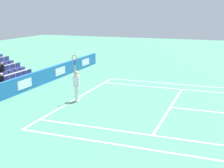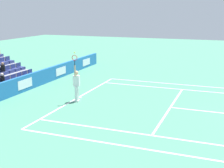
{
  "view_description": "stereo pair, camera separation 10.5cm",
  "coord_description": "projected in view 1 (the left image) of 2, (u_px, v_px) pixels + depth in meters",
  "views": [
    {
      "loc": [
        16.1,
        -3.7,
        5.11
      ],
      "look_at": [
        0.38,
        -9.61,
        1.1
      ],
      "focal_mm": 50.23,
      "sensor_mm": 36.0,
      "label": 1
    },
    {
      "loc": [
        16.07,
        -3.6,
        5.11
      ],
      "look_at": [
        0.38,
        -9.61,
        1.1
      ],
      "focal_mm": 50.23,
      "sensor_mm": 36.0,
      "label": 2
    }
  ],
  "objects": [
    {
      "name": "line_baseline",
      "position": [
        78.0,
        97.0,
        18.65
      ],
      "size": [
        10.97,
        0.1,
        0.01
      ],
      "primitive_type": "cube",
      "color": "white",
      "rests_on": "ground"
    },
    {
      "name": "line_service",
      "position": [
        170.0,
        107.0,
        16.77
      ],
      "size": [
        8.23,
        0.1,
        0.01
      ],
      "primitive_type": "cube",
      "color": "white",
      "rests_on": "ground"
    },
    {
      "name": "line_singles_sideline_left",
      "position": [
        163.0,
        137.0,
        12.87
      ],
      "size": [
        0.1,
        11.89,
        0.01
      ],
      "primitive_type": "cube",
      "color": "white",
      "rests_on": "ground"
    },
    {
      "name": "line_singles_sideline_right",
      "position": [
        189.0,
        90.0,
        20.36
      ],
      "size": [
        0.1,
        11.89,
        0.01
      ],
      "primitive_type": "cube",
      "color": "white",
      "rests_on": "ground"
    },
    {
      "name": "line_doubles_sideline_left",
      "position": [
        156.0,
        151.0,
        11.62
      ],
      "size": [
        0.1,
        11.89,
        0.01
      ],
      "primitive_type": "cube",
      "color": "white",
      "rests_on": "ground"
    },
    {
      "name": "line_doubles_sideline_right",
      "position": [
        191.0,
        85.0,
        21.61
      ],
      "size": [
        0.1,
        11.89,
        0.01
      ],
      "primitive_type": "cube",
      "color": "white",
      "rests_on": "ground"
    },
    {
      "name": "line_centre_mark",
      "position": [
        80.0,
        98.0,
        18.62
      ],
      "size": [
        0.1,
        0.2,
        0.01
      ],
      "primitive_type": "cube",
      "color": "white",
      "rests_on": "ground"
    },
    {
      "name": "sponsor_barrier",
      "position": [
        23.0,
        84.0,
        19.86
      ],
      "size": [
        22.51,
        0.22,
        1.03
      ],
      "color": "#1E66AD",
      "rests_on": "ground"
    },
    {
      "name": "tennis_player",
      "position": [
        76.0,
        84.0,
        17.63
      ],
      "size": [
        0.53,
        0.39,
        2.85
      ],
      "color": "white",
      "rests_on": "ground"
    }
  ]
}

